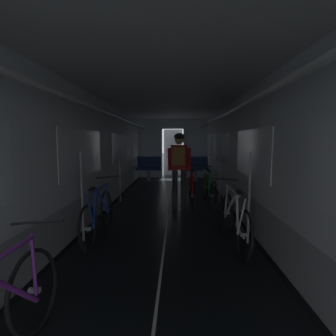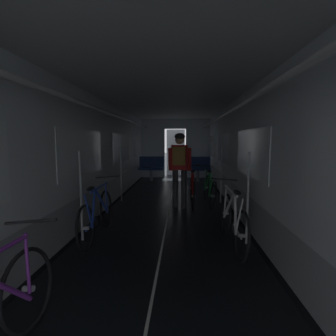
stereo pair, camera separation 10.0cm
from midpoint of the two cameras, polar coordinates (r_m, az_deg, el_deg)
The scene contains 8 objects.
train_car_shell at distance 5.28m, azimuth 0.59°, elevation 7.67°, with size 3.14×12.34×2.57m.
bench_seat_far_left at distance 9.87m, azimuth -3.49°, elevation 0.40°, with size 0.98×0.51×0.95m.
bench_seat_far_right at distance 9.82m, azimuth 7.00°, elevation 0.34°, with size 0.98×0.51×0.95m.
bicycle_white at distance 3.99m, azimuth 15.01°, elevation -11.19°, with size 0.44×1.69×0.95m.
bicycle_green at distance 6.26m, azimuth 9.72°, elevation -4.76°, with size 0.44×1.69×0.95m.
bicycle_blue at distance 4.27m, azimuth -14.97°, elevation -10.05°, with size 0.44×1.69×0.95m.
person_cyclist_aisle at distance 5.78m, azimuth 3.11°, elevation 1.33°, with size 0.54×0.41×1.73m.
bicycle_red_in_aisle at distance 6.15m, azimuth 5.98°, elevation -4.88°, with size 0.44×1.69×0.94m.
Camera 2 is at (0.29, -1.67, 1.56)m, focal length 27.15 mm.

